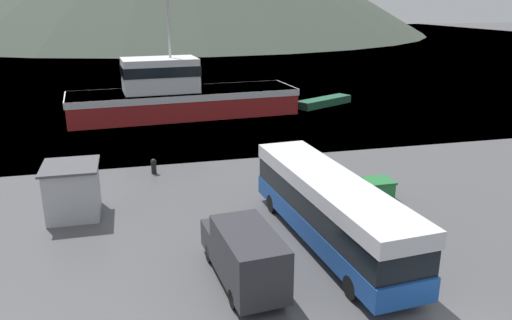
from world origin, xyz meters
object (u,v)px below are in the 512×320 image
(delivery_van, at_px, (244,253))
(small_boat, at_px, (324,102))
(dock_kiosk, at_px, (73,190))
(fishing_boat, at_px, (179,95))
(tour_bus, at_px, (329,207))
(storage_bin, at_px, (378,189))

(delivery_van, bearing_deg, small_boat, 58.31)
(dock_kiosk, bearing_deg, fishing_boat, 70.98)
(fishing_boat, relative_size, dock_kiosk, 7.21)
(tour_bus, height_order, dock_kiosk, tour_bus)
(delivery_van, relative_size, dock_kiosk, 1.95)
(tour_bus, relative_size, small_boat, 1.77)
(delivery_van, xyz_separation_m, storage_bin, (8.96, 6.56, -0.71))
(storage_bin, bearing_deg, tour_bus, -137.08)
(fishing_boat, bearing_deg, tour_bus, 3.30)
(fishing_boat, height_order, small_boat, fishing_boat)
(tour_bus, relative_size, dock_kiosk, 4.06)
(dock_kiosk, xyz_separation_m, small_boat, (22.20, 22.53, -0.94))
(delivery_van, xyz_separation_m, fishing_boat, (0.53, 29.61, 0.72))
(tour_bus, bearing_deg, small_boat, 64.25)
(tour_bus, distance_m, dock_kiosk, 12.66)
(tour_bus, bearing_deg, storage_bin, 38.36)
(small_boat, bearing_deg, delivery_van, 125.45)
(storage_bin, bearing_deg, fishing_boat, 110.10)
(small_boat, bearing_deg, tour_bus, 130.80)
(fishing_boat, xyz_separation_m, dock_kiosk, (-7.37, -21.38, -0.64))
(tour_bus, distance_m, storage_bin, 6.49)
(storage_bin, relative_size, dock_kiosk, 0.50)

